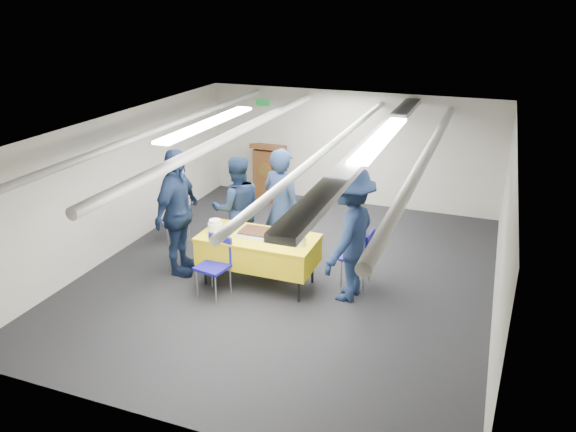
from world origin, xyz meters
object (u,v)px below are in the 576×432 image
object	(u,v)px
podium	(269,172)
chair_left	(177,211)
sailor_c	(178,213)
chair_right	(362,252)
sailor_a	(282,208)
serving_table	(259,249)
sailor_b	(237,208)
sailor_d	(349,235)
sheet_cake	(256,233)
chair_near	(216,259)

from	to	relation	value
podium	chair_left	bearing A→B (deg)	-106.33
chair_left	sailor_c	size ratio (longest dim) A/B	0.44
chair_right	sailor_a	distance (m)	1.44
serving_table	sailor_a	size ratio (longest dim) A/B	0.90
podium	sailor_b	size ratio (longest dim) A/B	0.73
chair_left	sailor_b	world-z (taller)	sailor_b
sailor_a	sailor_c	bearing A→B (deg)	48.91
podium	chair_left	distance (m)	2.57
sailor_b	sailor_d	world-z (taller)	sailor_d
chair_right	sailor_d	xyz separation A→B (m)	(-0.11, -0.41, 0.44)
podium	chair_right	bearing A→B (deg)	-47.81
serving_table	sheet_cake	xyz separation A→B (m)	(-0.04, 0.02, 0.25)
podium	chair_near	world-z (taller)	podium
sailor_a	sailor_d	size ratio (longest dim) A/B	0.99
sheet_cake	sailor_c	size ratio (longest dim) A/B	0.25
serving_table	chair_left	bearing A→B (deg)	152.78
serving_table	sailor_a	xyz separation A→B (m)	(0.08, 0.74, 0.40)
sailor_a	sailor_c	size ratio (longest dim) A/B	0.97
chair_near	sailor_d	xyz separation A→B (m)	(1.79, 0.55, 0.44)
serving_table	chair_near	size ratio (longest dim) A/B	1.98
chair_left	sailor_a	distance (m)	2.14
sailor_b	sailor_c	world-z (taller)	sailor_c
sailor_a	podium	bearing A→B (deg)	-45.56
sailor_c	sheet_cake	bearing A→B (deg)	-87.94
sailor_c	serving_table	bearing A→B (deg)	-89.18
chair_right	sailor_c	xyz separation A→B (m)	(-2.73, -0.57, 0.46)
sheet_cake	podium	distance (m)	3.69
chair_left	sailor_c	distance (m)	1.39
chair_near	sailor_a	size ratio (longest dim) A/B	0.45
chair_near	chair_right	world-z (taller)	same
chair_near	chair_right	xyz separation A→B (m)	(1.89, 0.97, 0.00)
chair_left	sailor_d	distance (m)	3.49
podium	chair_right	world-z (taller)	podium
podium	chair_left	world-z (taller)	podium
sheet_cake	sailor_a	distance (m)	0.74
podium	sailor_a	size ratio (longest dim) A/B	0.65
chair_right	sailor_a	world-z (taller)	sailor_a
sheet_cake	sailor_b	distance (m)	0.97
serving_table	sailor_a	world-z (taller)	sailor_a
chair_near	sailor_d	distance (m)	1.92
chair_left	serving_table	bearing A→B (deg)	-27.22
chair_left	chair_right	bearing A→B (deg)	-8.79
sheet_cake	podium	world-z (taller)	podium
serving_table	podium	world-z (taller)	podium
chair_right	serving_table	bearing A→B (deg)	-161.05
podium	chair_right	size ratio (longest dim) A/B	1.44
chair_near	serving_table	bearing A→B (deg)	46.16
podium	chair_left	size ratio (longest dim) A/B	1.44
serving_table	sailor_d	bearing A→B (deg)	3.55
sheet_cake	chair_right	bearing A→B (deg)	17.61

